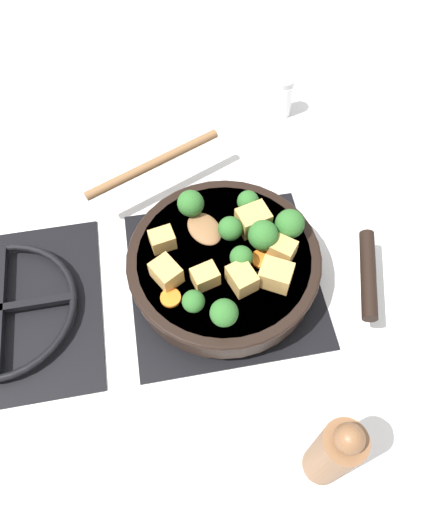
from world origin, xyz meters
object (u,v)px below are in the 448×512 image
object	(u,v)px
skillet_pan	(225,263)
wooden_spoon	(173,189)
salt_shaker	(283,97)
pepper_mill	(333,453)

from	to	relation	value
skillet_pan	wooden_spoon	xyz separation A→B (m)	(0.14, 0.06, 0.03)
skillet_pan	salt_shaker	world-z (taller)	salt_shaker
wooden_spoon	salt_shaker	bearing A→B (deg)	-47.61
skillet_pan	wooden_spoon	world-z (taller)	wooden_spoon
salt_shaker	skillet_pan	bearing A→B (deg)	153.18
skillet_pan	salt_shaker	xyz separation A→B (m)	(0.36, -0.18, -0.01)
skillet_pan	wooden_spoon	distance (m)	0.16
wooden_spoon	skillet_pan	bearing A→B (deg)	-155.59
pepper_mill	salt_shaker	size ratio (longest dim) A/B	2.29
wooden_spoon	salt_shaker	world-z (taller)	wooden_spoon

